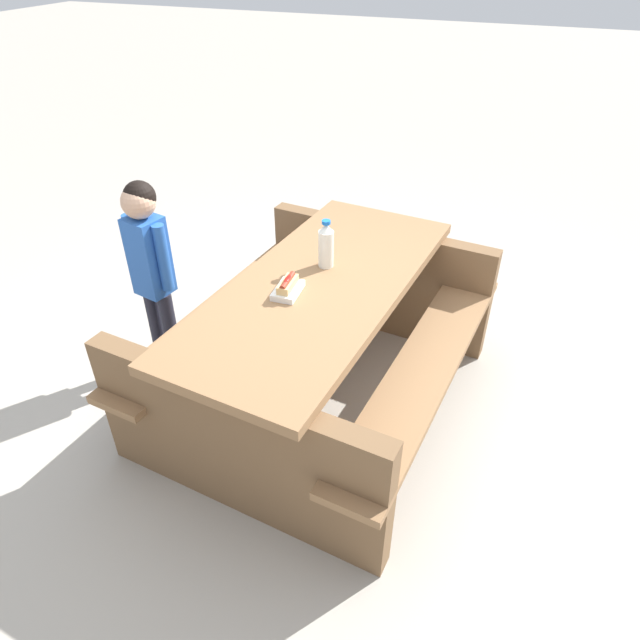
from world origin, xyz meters
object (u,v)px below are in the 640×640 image
hotdog_tray (288,287)px  child_in_coat (149,257)px  soda_bottle (326,245)px  picnic_table (320,333)px

hotdog_tray → child_in_coat: size_ratio=0.16×
soda_bottle → hotdog_tray: bearing=-13.5°
soda_bottle → child_in_coat: bearing=-77.0°
picnic_table → child_in_coat: 0.98m
picnic_table → soda_bottle: (-0.15, -0.03, 0.42)m
picnic_table → hotdog_tray: size_ratio=10.35×
hotdog_tray → soda_bottle: bearing=166.5°
picnic_table → hotdog_tray: bearing=-34.5°
soda_bottle → child_in_coat: size_ratio=0.22×
picnic_table → child_in_coat: child_in_coat is taller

